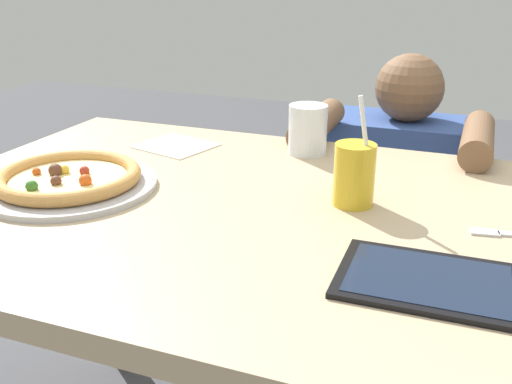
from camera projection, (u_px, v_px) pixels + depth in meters
The scene contains 7 objects.
dining_table at pixel (274, 261), 1.08m from camera, with size 1.36×0.87×0.75m.
pizza_near at pixel (69, 180), 1.12m from camera, with size 0.33×0.33×0.04m.
drink_cup_colored at pixel (354, 174), 1.04m from camera, with size 0.07×0.07×0.20m.
water_cup_clear at pixel (308, 129), 1.32m from camera, with size 0.09×0.09×0.11m.
paper_napkin at pixel (176, 146), 1.39m from camera, with size 0.16×0.14×0.00m, color white.
tablet at pixel (428, 281), 0.80m from camera, with size 0.24×0.17×0.01m.
diner_seated at pixel (395, 238), 1.71m from camera, with size 0.44×0.53×0.93m.
Camera 1 is at (0.31, -0.91, 1.15)m, focal length 41.57 mm.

